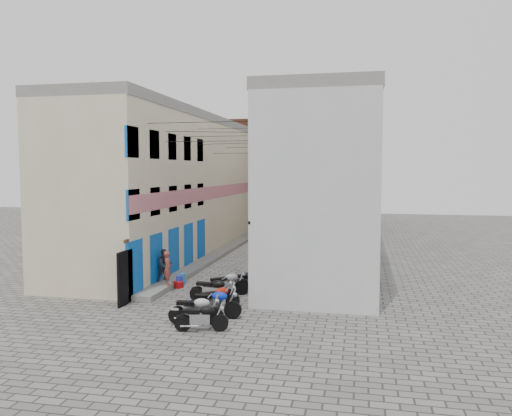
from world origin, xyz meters
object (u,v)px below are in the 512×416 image
Objects in this scene: motorcycle_b at (196,308)px; motorcycle_c at (214,302)px; person_a at (168,268)px; motorcycle_a at (201,316)px; red_crate at (178,285)px; motorcycle_d at (217,297)px; motorcycle_e at (213,289)px; motorcycle_g at (243,280)px; water_jug_far at (182,279)px; water_jug_near at (180,281)px; motorcycle_f at (227,283)px; person_b at (165,265)px.

motorcycle_c is at bearing 151.11° from motorcycle_b.
motorcycle_a is at bearing -176.85° from person_a.
motorcycle_c is 5.17m from red_crate.
motorcycle_d is at bearing 171.27° from motorcycle_a.
person_a is (-2.62, 1.63, 0.43)m from motorcycle_e.
motorcycle_a is 0.96× the size of motorcycle_d.
motorcycle_d is 1.23× the size of person_a.
motorcycle_g is 4.29× the size of red_crate.
motorcycle_a is at bearing -62.07° from red_crate.
red_crate is (0.06, -0.79, -0.11)m from water_jug_far.
water_jug_near is at bearing -130.26° from motorcycle_e.
motorcycle_f reaches higher than red_crate.
motorcycle_e is at bearing -27.70° from motorcycle_g.
motorcycle_c reaches higher than water_jug_far.
motorcycle_c is 1.09× the size of motorcycle_d.
motorcycle_c is at bearing -58.27° from water_jug_far.
person_b is 2.92× the size of water_jug_near.
motorcycle_e is at bearing -50.64° from motorcycle_f.
person_b is at bearing -175.70° from motorcycle_d.
motorcycle_c is at bearing 23.60° from motorcycle_e.
motorcycle_c is 4.80m from person_a.
motorcycle_b is 4.47× the size of red_crate.
motorcycle_g reaches higher than red_crate.
motorcycle_b reaches higher than water_jug_far.
red_crate is at bearing -147.14° from motorcycle_c.
red_crate is at bearing -150.66° from motorcycle_f.
motorcycle_f reaches higher than motorcycle_d.
motorcycle_e is at bearing -46.43° from water_jug_near.
water_jug_far is (-3.22, 0.99, -0.30)m from motorcycle_g.
motorcycle_f is at bearing -128.41° from person_a.
motorcycle_e is (-0.21, 2.79, 0.02)m from motorcycle_b.
motorcycle_d is at bearing -95.27° from person_b.
red_crate is (-2.66, 1.10, -0.47)m from motorcycle_f.
water_jug_near is at bearing -155.30° from motorcycle_f.
motorcycle_c is at bearing -100.67° from person_b.
motorcycle_b is 5.94m from water_jug_near.
motorcycle_c is 0.88m from motorcycle_d.
motorcycle_g is at bearing 113.01° from motorcycle_f.
motorcycle_a is 2.44m from motorcycle_d.
motorcycle_e is 4.00× the size of water_jug_near.
motorcycle_a is at bearing 26.55° from motorcycle_b.
water_jug_near is at bearing -165.62° from motorcycle_a.
motorcycle_d is 1.15m from motorcycle_e.
motorcycle_g is 1.27× the size of person_b.
motorcycle_b is at bearing -65.32° from water_jug_far.
motorcycle_b is 5.71m from red_crate.
motorcycle_b reaches higher than motorcycle_g.
motorcycle_d is (-0.16, 2.43, 0.02)m from motorcycle_a.
person_b is at bearing -122.01° from motorcycle_e.
motorcycle_f is at bearing -27.02° from water_jug_near.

